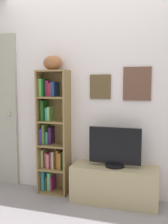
# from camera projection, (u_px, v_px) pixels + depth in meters

# --- Properties ---
(back_wall) EXTENTS (4.80, 0.08, 2.59)m
(back_wall) POSITION_uv_depth(u_px,v_px,m) (98.00, 93.00, 3.17)
(back_wall) COLOR silver
(back_wall) RESTS_ON ground
(bookshelf) EXTENTS (0.38, 0.25, 1.57)m
(bookshelf) POSITION_uv_depth(u_px,v_px,m) (53.00, 135.00, 3.27)
(bookshelf) COLOR olive
(bookshelf) RESTS_ON ground
(football) EXTENTS (0.29, 0.23, 0.18)m
(football) POSITION_uv_depth(u_px,v_px,m) (53.00, 63.00, 3.14)
(football) COLOR #945633
(football) RESTS_ON bookshelf
(tv_stand) EXTENTS (1.01, 0.36, 0.44)m
(tv_stand) POSITION_uv_depth(u_px,v_px,m) (114.00, 185.00, 3.00)
(tv_stand) COLOR tan
(tv_stand) RESTS_ON ground
(television) EXTENTS (0.61, 0.22, 0.46)m
(television) POSITION_uv_depth(u_px,v_px,m) (115.00, 148.00, 2.96)
(television) COLOR black
(television) RESTS_ON tv_stand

